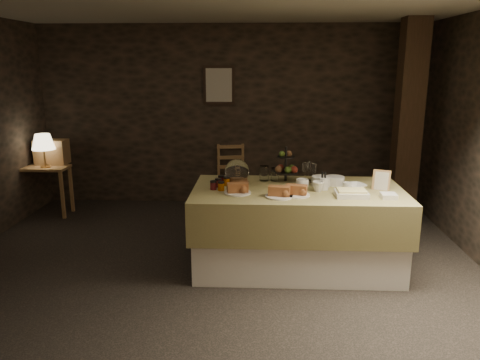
{
  "coord_description": "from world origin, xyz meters",
  "views": [
    {
      "loc": [
        0.45,
        -4.32,
        2.06
      ],
      "look_at": [
        0.25,
        0.2,
        0.92
      ],
      "focal_mm": 35.0,
      "sensor_mm": 36.0,
      "label": 1
    }
  ],
  "objects_px": {
    "console_table": "(45,176)",
    "timber_column": "(408,124)",
    "chair": "(232,179)",
    "buffet_table": "(297,222)",
    "fruit_stand": "(286,168)",
    "wine_rack": "(52,152)",
    "table_lamp": "(43,142)"
  },
  "relations": [
    {
      "from": "console_table",
      "to": "wine_rack",
      "type": "xyz_separation_m",
      "value": [
        0.05,
        0.18,
        0.3
      ]
    },
    {
      "from": "wine_rack",
      "to": "chair",
      "type": "distance_m",
      "value": 2.56
    },
    {
      "from": "buffet_table",
      "to": "timber_column",
      "type": "bearing_deg",
      "value": 44.74
    },
    {
      "from": "console_table",
      "to": "timber_column",
      "type": "distance_m",
      "value": 4.88
    },
    {
      "from": "table_lamp",
      "to": "fruit_stand",
      "type": "relative_size",
      "value": 1.23
    },
    {
      "from": "chair",
      "to": "fruit_stand",
      "type": "height_order",
      "value": "fruit_stand"
    },
    {
      "from": "console_table",
      "to": "wine_rack",
      "type": "distance_m",
      "value": 0.35
    },
    {
      "from": "wine_rack",
      "to": "fruit_stand",
      "type": "xyz_separation_m",
      "value": [
        3.18,
        -1.42,
        0.12
      ]
    },
    {
      "from": "timber_column",
      "to": "fruit_stand",
      "type": "bearing_deg",
      "value": -144.04
    },
    {
      "from": "wine_rack",
      "to": "chair",
      "type": "xyz_separation_m",
      "value": [
        2.49,
        0.38,
        -0.46
      ]
    },
    {
      "from": "timber_column",
      "to": "wine_rack",
      "type": "bearing_deg",
      "value": 176.84
    },
    {
      "from": "console_table",
      "to": "timber_column",
      "type": "bearing_deg",
      "value": -0.99
    },
    {
      "from": "buffet_table",
      "to": "console_table",
      "type": "height_order",
      "value": "buffet_table"
    },
    {
      "from": "buffet_table",
      "to": "chair",
      "type": "xyz_separation_m",
      "value": [
        -0.79,
        2.12,
        -0.08
      ]
    },
    {
      "from": "console_table",
      "to": "buffet_table",
      "type": "bearing_deg",
      "value": -25.09
    },
    {
      "from": "wine_rack",
      "to": "timber_column",
      "type": "relative_size",
      "value": 0.16
    },
    {
      "from": "console_table",
      "to": "table_lamp",
      "type": "distance_m",
      "value": 0.48
    },
    {
      "from": "table_lamp",
      "to": "timber_column",
      "type": "height_order",
      "value": "timber_column"
    },
    {
      "from": "timber_column",
      "to": "fruit_stand",
      "type": "relative_size",
      "value": 7.04
    },
    {
      "from": "chair",
      "to": "timber_column",
      "type": "relative_size",
      "value": 0.27
    },
    {
      "from": "buffet_table",
      "to": "timber_column",
      "type": "xyz_separation_m",
      "value": [
        1.49,
        1.48,
        0.82
      ]
    },
    {
      "from": "buffet_table",
      "to": "chair",
      "type": "relative_size",
      "value": 3.0
    },
    {
      "from": "table_lamp",
      "to": "wine_rack",
      "type": "height_order",
      "value": "table_lamp"
    },
    {
      "from": "table_lamp",
      "to": "fruit_stand",
      "type": "bearing_deg",
      "value": -20.49
    },
    {
      "from": "chair",
      "to": "fruit_stand",
      "type": "xyz_separation_m",
      "value": [
        0.69,
        -1.8,
        0.58
      ]
    },
    {
      "from": "wine_rack",
      "to": "chair",
      "type": "relative_size",
      "value": 0.6
    },
    {
      "from": "wine_rack",
      "to": "timber_column",
      "type": "bearing_deg",
      "value": -3.16
    },
    {
      "from": "buffet_table",
      "to": "fruit_stand",
      "type": "xyz_separation_m",
      "value": [
        -0.1,
        0.32,
        0.5
      ]
    },
    {
      "from": "console_table",
      "to": "chair",
      "type": "bearing_deg",
      "value": 12.52
    },
    {
      "from": "console_table",
      "to": "timber_column",
      "type": "height_order",
      "value": "timber_column"
    },
    {
      "from": "wine_rack",
      "to": "chair",
      "type": "height_order",
      "value": "wine_rack"
    },
    {
      "from": "table_lamp",
      "to": "chair",
      "type": "relative_size",
      "value": 0.65
    }
  ]
}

